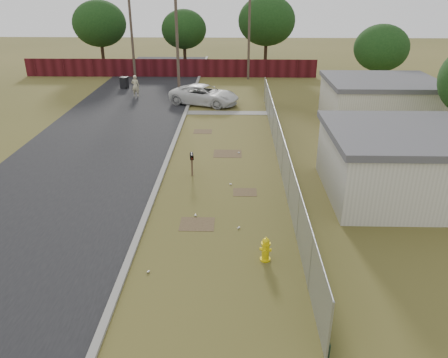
{
  "coord_description": "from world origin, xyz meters",
  "views": [
    {
      "loc": [
        0.68,
        -20.36,
        8.99
      ],
      "look_at": [
        0.24,
        -2.94,
        1.1
      ],
      "focal_mm": 35.0,
      "sensor_mm": 36.0,
      "label": 1
    }
  ],
  "objects_px": {
    "pedestrian": "(135,86)",
    "trash_bin": "(124,83)",
    "mailbox": "(192,158)",
    "fire_hydrant": "(266,250)",
    "pickup_truck": "(204,95)"
  },
  "relations": [
    {
      "from": "pedestrian",
      "to": "trash_bin",
      "type": "relative_size",
      "value": 1.74
    },
    {
      "from": "fire_hydrant",
      "to": "mailbox",
      "type": "relative_size",
      "value": 0.78
    },
    {
      "from": "fire_hydrant",
      "to": "mailbox",
      "type": "bearing_deg",
      "value": 114.04
    },
    {
      "from": "pedestrian",
      "to": "trash_bin",
      "type": "bearing_deg",
      "value": -57.33
    },
    {
      "from": "pickup_truck",
      "to": "pedestrian",
      "type": "distance_m",
      "value": 6.54
    },
    {
      "from": "fire_hydrant",
      "to": "mailbox",
      "type": "xyz_separation_m",
      "value": [
        -3.25,
        7.29,
        0.51
      ]
    },
    {
      "from": "fire_hydrant",
      "to": "trash_bin",
      "type": "relative_size",
      "value": 0.9
    },
    {
      "from": "fire_hydrant",
      "to": "mailbox",
      "type": "height_order",
      "value": "mailbox"
    },
    {
      "from": "pickup_truck",
      "to": "fire_hydrant",
      "type": "bearing_deg",
      "value": -149.95
    },
    {
      "from": "mailbox",
      "to": "trash_bin",
      "type": "relative_size",
      "value": 1.16
    },
    {
      "from": "pickup_truck",
      "to": "trash_bin",
      "type": "xyz_separation_m",
      "value": [
        -7.76,
        5.56,
        -0.23
      ]
    },
    {
      "from": "pedestrian",
      "to": "trash_bin",
      "type": "xyz_separation_m",
      "value": [
        -1.71,
        3.07,
        -0.37
      ]
    },
    {
      "from": "pickup_truck",
      "to": "trash_bin",
      "type": "distance_m",
      "value": 9.55
    },
    {
      "from": "mailbox",
      "to": "pedestrian",
      "type": "bearing_deg",
      "value": 110.87
    },
    {
      "from": "fire_hydrant",
      "to": "pickup_truck",
      "type": "height_order",
      "value": "pickup_truck"
    }
  ]
}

